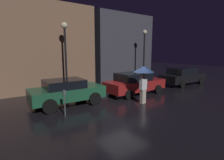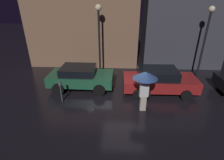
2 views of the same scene
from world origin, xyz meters
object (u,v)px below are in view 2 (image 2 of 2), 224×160
at_px(parked_car_green, 81,77).
at_px(street_lamp_far, 207,32).
at_px(pedestrian_with_umbrella, 145,79).
at_px(street_lamp_near, 99,27).
at_px(parking_meter, 61,89).
at_px(parked_car_red, 159,80).

relative_size(parked_car_green, street_lamp_far, 0.83).
bearing_deg(pedestrian_with_umbrella, street_lamp_near, -65.83).
bearing_deg(pedestrian_with_umbrella, parked_car_green, -37.28).
relative_size(parked_car_green, parking_meter, 3.22).
bearing_deg(street_lamp_far, street_lamp_near, 177.02).
xyz_separation_m(pedestrian_with_umbrella, street_lamp_far, (4.41, 4.37, 1.47)).
height_order(pedestrian_with_umbrella, parking_meter, pedestrian_with_umbrella).
distance_m(street_lamp_near, street_lamp_far, 7.13).
bearing_deg(parked_car_green, street_lamp_near, 70.28).
bearing_deg(parking_meter, street_lamp_near, 68.01).
distance_m(parked_car_red, street_lamp_far, 4.72).
height_order(pedestrian_with_umbrella, street_lamp_far, street_lamp_far).
height_order(street_lamp_near, street_lamp_far, street_lamp_near).
bearing_deg(pedestrian_with_umbrella, parking_meter, -12.97).
relative_size(parking_meter, street_lamp_far, 0.26).
distance_m(pedestrian_with_umbrella, street_lamp_far, 6.38).
xyz_separation_m(parked_car_red, parking_meter, (-5.54, -1.42, -0.00)).
distance_m(parked_car_green, parked_car_red, 4.81).
bearing_deg(street_lamp_far, parking_meter, -156.65).
distance_m(parked_car_green, street_lamp_far, 8.69).
height_order(parked_car_green, parked_car_red, parked_car_red).
height_order(pedestrian_with_umbrella, street_lamp_near, street_lamp_near).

